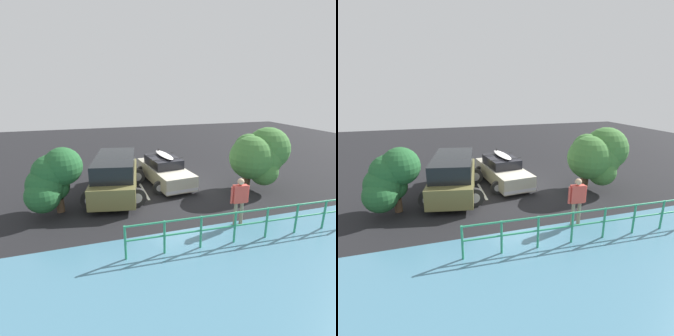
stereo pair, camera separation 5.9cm
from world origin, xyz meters
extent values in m
cube|color=black|center=(0.00, 0.00, -0.01)|extent=(44.00, 44.00, 0.02)
cube|color=silver|center=(1.80, -0.72, 0.00)|extent=(0.12, 3.97, 0.00)
cube|color=#B7B29E|center=(0.53, -0.72, 0.51)|extent=(2.05, 4.37, 0.70)
cube|color=black|center=(0.55, -0.89, 1.08)|extent=(1.62, 2.17, 0.45)
cube|color=silver|center=(0.29, 1.33, 0.28)|extent=(1.62, 0.28, 0.14)
cube|color=silver|center=(0.76, -2.77, 0.28)|extent=(1.62, 0.28, 0.14)
cylinder|color=black|center=(-0.43, 0.49, 0.30)|extent=(0.60, 0.18, 0.60)
cylinder|color=#B7B7BC|center=(-0.43, 0.49, 0.30)|extent=(0.33, 0.19, 0.33)
cylinder|color=black|center=(1.18, 0.67, 0.30)|extent=(0.60, 0.18, 0.60)
cylinder|color=#B7B7BC|center=(1.18, 0.67, 0.30)|extent=(0.33, 0.19, 0.33)
cylinder|color=black|center=(-0.13, -2.11, 0.30)|extent=(0.60, 0.18, 0.60)
cylinder|color=#B7B7BC|center=(-0.13, -2.11, 0.30)|extent=(0.33, 0.19, 0.33)
cylinder|color=black|center=(1.48, -1.93, 0.30)|extent=(0.60, 0.18, 0.60)
cylinder|color=#B7B7BC|center=(1.48, -1.93, 0.30)|extent=(0.33, 0.19, 0.33)
cylinder|color=black|center=(0.48, -0.34, 1.35)|extent=(1.66, 0.22, 0.03)
cylinder|color=black|center=(0.61, -1.44, 1.35)|extent=(1.66, 0.22, 0.03)
ellipsoid|color=white|center=(0.48, -0.99, 1.41)|extent=(0.67, 2.20, 0.09)
cone|color=black|center=(0.55, -1.85, 1.52)|extent=(0.10, 0.10, 0.14)
cube|color=brown|center=(3.08, 0.20, 0.66)|extent=(2.63, 4.79, 0.82)
cube|color=black|center=(3.08, 0.20, 1.44)|extent=(2.30, 3.79, 0.72)
cylinder|color=black|center=(2.63, -2.13, 0.76)|extent=(0.72, 0.31, 0.70)
cylinder|color=black|center=(2.43, 1.71, 0.39)|extent=(0.78, 0.22, 0.78)
cylinder|color=#B7B7BC|center=(2.43, 1.71, 0.39)|extent=(0.43, 0.23, 0.43)
cylinder|color=black|center=(4.24, 1.36, 0.39)|extent=(0.78, 0.22, 0.78)
cylinder|color=#B7B7BC|center=(4.24, 1.36, 0.39)|extent=(0.43, 0.23, 0.43)
cylinder|color=black|center=(1.91, -0.96, 0.39)|extent=(0.78, 0.22, 0.78)
cylinder|color=#B7B7BC|center=(1.91, -0.96, 0.39)|extent=(0.43, 0.23, 0.43)
cylinder|color=black|center=(3.73, -1.31, 0.39)|extent=(0.78, 0.22, 0.78)
cylinder|color=#B7B7BC|center=(3.73, -1.31, 0.39)|extent=(0.43, 0.23, 0.43)
cylinder|color=gray|center=(-0.85, 4.26, 0.42)|extent=(0.12, 0.12, 0.85)
cylinder|color=gray|center=(-0.62, 4.24, 0.42)|extent=(0.12, 0.12, 0.85)
cube|color=#DB4C42|center=(-0.73, 4.25, 1.17)|extent=(0.51, 0.24, 0.64)
sphere|color=#D6A884|center=(-0.73, 4.25, 1.61)|extent=(0.23, 0.23, 0.23)
cylinder|color=#DB4C42|center=(-1.02, 4.28, 1.14)|extent=(0.09, 0.09, 0.60)
cylinder|color=#DB4C42|center=(-0.44, 4.23, 1.14)|extent=(0.09, 0.09, 0.60)
cylinder|color=#2D9366|center=(-3.39, 5.35, 0.52)|extent=(0.07, 0.07, 1.05)
cylinder|color=#2D9366|center=(-2.27, 5.31, 0.52)|extent=(0.07, 0.07, 1.05)
cylinder|color=#2D9366|center=(-1.14, 5.26, 0.52)|extent=(0.07, 0.07, 1.05)
cylinder|color=#2D9366|center=(-0.01, 5.22, 0.52)|extent=(0.07, 0.07, 1.05)
cylinder|color=#2D9366|center=(1.11, 5.18, 0.52)|extent=(0.07, 0.07, 1.05)
cylinder|color=#2D9366|center=(2.24, 5.14, 0.52)|extent=(0.07, 0.07, 1.05)
cylinder|color=#2D9366|center=(3.36, 5.10, 0.52)|extent=(0.07, 0.07, 1.05)
cylinder|color=#2D9366|center=(-0.58, 5.24, 1.02)|extent=(7.88, 0.34, 0.06)
cylinder|color=#2D9366|center=(-0.58, 5.24, 0.58)|extent=(7.88, 0.34, 0.06)
cylinder|color=brown|center=(-3.09, 1.11, 0.29)|extent=(0.38, 0.38, 0.58)
sphere|color=#427A38|center=(-3.47, 1.86, 1.01)|extent=(1.29, 1.29, 1.29)
sphere|color=#427A38|center=(-2.95, 1.56, 1.63)|extent=(1.99, 1.99, 1.99)
sphere|color=#427A38|center=(-3.92, 1.37, 1.93)|extent=(2.03, 2.03, 2.03)
sphere|color=#427A38|center=(-3.03, 1.02, 1.53)|extent=(1.43, 1.43, 1.43)
sphere|color=#427A38|center=(-3.04, 1.16, 1.96)|extent=(1.38, 1.38, 1.38)
sphere|color=#427A38|center=(-3.56, 1.40, 1.57)|extent=(2.01, 2.01, 2.01)
cylinder|color=brown|center=(5.38, 1.33, 0.27)|extent=(0.29, 0.29, 0.54)
sphere|color=#235B2D|center=(5.87, 1.79, 0.91)|extent=(1.27, 1.27, 1.27)
sphere|color=#235B2D|center=(5.78, 1.54, 1.23)|extent=(1.37, 1.37, 1.37)
sphere|color=#235B2D|center=(5.48, 1.34, 1.75)|extent=(1.21, 1.21, 1.21)
sphere|color=#235B2D|center=(5.57, 1.43, 1.65)|extent=(1.35, 1.35, 1.35)
sphere|color=#235B2D|center=(5.11, 1.38, 1.85)|extent=(1.44, 1.44, 1.44)
sphere|color=#235B2D|center=(5.47, 1.32, 1.06)|extent=(1.06, 1.06, 1.06)
sphere|color=#235B2D|center=(5.23, 0.84, 1.58)|extent=(1.02, 1.02, 1.02)
camera|label=1|loc=(4.08, 11.54, 4.62)|focal=28.00mm
camera|label=2|loc=(4.02, 11.56, 4.62)|focal=28.00mm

